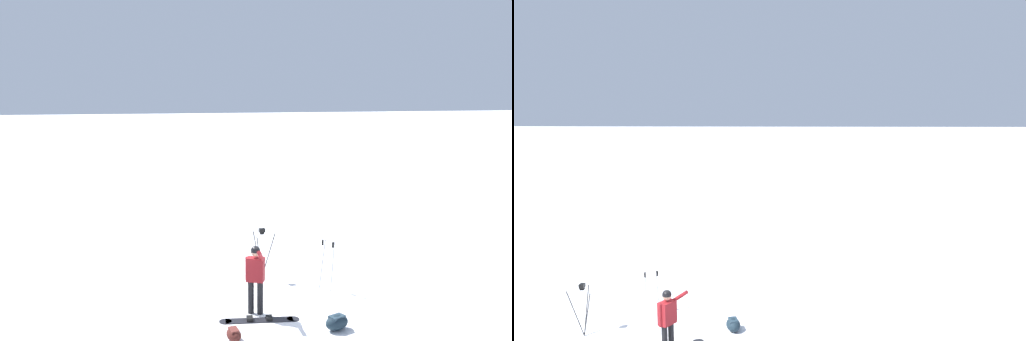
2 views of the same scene
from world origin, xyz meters
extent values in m
plane|color=white|center=(0.00, 0.00, 0.00)|extent=(300.00, 300.00, 0.00)
cylinder|color=black|center=(0.16, -0.50, 0.39)|extent=(0.14, 0.14, 0.79)
cylinder|color=black|center=(0.05, -0.69, 0.39)|extent=(0.14, 0.14, 0.79)
cube|color=maroon|center=(0.10, -0.59, 1.06)|extent=(0.43, 0.48, 0.56)
sphere|color=tan|center=(0.10, -0.59, 1.48)|extent=(0.21, 0.21, 0.21)
sphere|color=black|center=(0.10, -0.59, 1.51)|extent=(0.22, 0.22, 0.22)
cylinder|color=maroon|center=(0.40, -0.56, 1.45)|extent=(0.48, 0.33, 0.39)
cylinder|color=maroon|center=(-0.01, -0.76, 1.06)|extent=(0.09, 0.09, 0.56)
cube|color=black|center=(0.53, -0.64, 0.01)|extent=(0.61, 1.56, 0.02)
cylinder|color=black|center=(0.70, 0.11, 0.01)|extent=(0.29, 0.29, 0.02)
cylinder|color=black|center=(0.37, -1.39, 0.01)|extent=(0.29, 0.29, 0.02)
cube|color=black|center=(0.58, -0.42, 0.06)|extent=(0.23, 0.18, 0.08)
cube|color=black|center=(0.49, -0.85, 0.06)|extent=(0.23, 0.18, 0.08)
ellipsoid|color=#4C1E19|center=(1.34, -1.46, 0.13)|extent=(0.48, 0.30, 0.25)
cube|color=brown|center=(1.34, -1.46, 0.22)|extent=(0.29, 0.18, 0.08)
cylinder|color=#262628|center=(-2.32, 0.56, 0.62)|extent=(0.04, 0.41, 1.25)
cylinder|color=#262628|center=(-2.51, 0.30, 0.62)|extent=(0.39, 0.17, 1.25)
cylinder|color=#262628|center=(-2.18, 0.25, 0.62)|extent=(0.33, 0.27, 1.25)
cube|color=black|center=(-2.33, 0.37, 1.27)|extent=(0.10, 0.10, 0.06)
cube|color=black|center=(-2.33, 0.37, 1.35)|extent=(0.12, 0.16, 0.10)
ellipsoid|color=#192833|center=(1.52, 0.81, 0.17)|extent=(0.53, 0.65, 0.33)
cube|color=#263A47|center=(1.52, 0.81, 0.28)|extent=(0.32, 0.39, 0.08)
cylinder|color=gray|center=(-0.74, 1.78, 0.65)|extent=(0.14, 0.17, 1.29)
cylinder|color=black|center=(-0.74, 1.78, 1.23)|extent=(0.05, 0.05, 0.14)
cylinder|color=gray|center=(-1.05, 1.63, 0.65)|extent=(0.06, 0.19, 1.29)
cylinder|color=black|center=(-1.05, 1.63, 1.23)|extent=(0.05, 0.05, 0.14)
camera|label=1|loc=(11.90, -4.36, 5.04)|focal=38.89mm
camera|label=2|loc=(2.95, -12.04, 5.89)|focal=35.63mm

